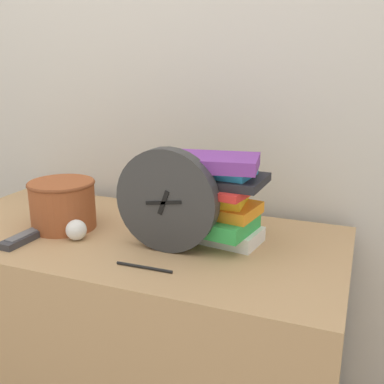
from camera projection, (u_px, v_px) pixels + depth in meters
wall_back at (177, 82)px, 1.62m from camera, size 6.00×0.04×2.40m
desk at (133, 339)px, 1.50m from camera, size 1.31×0.63×0.75m
desk_clock at (167, 201)px, 1.23m from camera, size 0.29×0.05×0.29m
book_stack at (217, 199)px, 1.30m from camera, size 0.27×0.22×0.26m
basket at (63, 203)px, 1.43m from camera, size 0.21×0.21×0.15m
tv_remote at (25, 237)px, 1.34m from camera, size 0.05×0.17×0.02m
crumpled_paper_ball at (76, 230)px, 1.34m from camera, size 0.06×0.06×0.06m
pen at (144, 267)px, 1.16m from camera, size 0.16×0.01×0.01m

